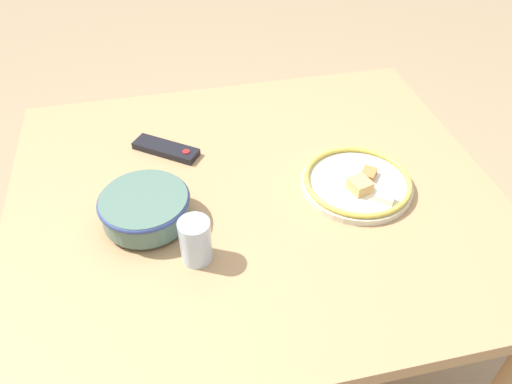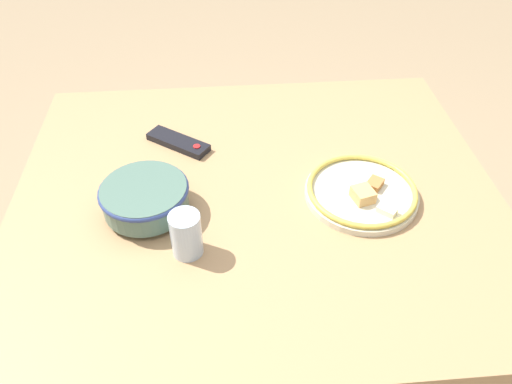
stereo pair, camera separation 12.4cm
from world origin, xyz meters
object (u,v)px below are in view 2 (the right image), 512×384
drinking_glass (186,234)px  food_plate (362,192)px  tv_remote (178,142)px  noodle_bowl (145,197)px

drinking_glass → food_plate: bearing=18.6°
food_plate → tv_remote: size_ratio=1.53×
noodle_bowl → tv_remote: (0.07, 0.27, -0.04)m
tv_remote → food_plate: bearing=97.4°
noodle_bowl → drinking_glass: (0.10, -0.14, 0.01)m
noodle_bowl → tv_remote: noodle_bowl is taller
noodle_bowl → drinking_glass: bearing=-53.7°
tv_remote → noodle_bowl: bearing=22.4°
drinking_glass → noodle_bowl: bearing=126.3°
food_plate → tv_remote: food_plate is taller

